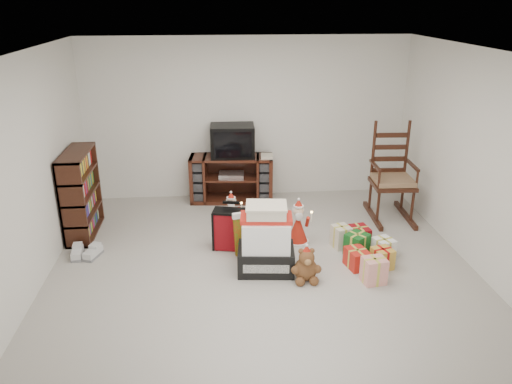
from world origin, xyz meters
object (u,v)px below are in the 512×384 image
at_px(red_suitcase, 230,229).
at_px(santa_figurine, 298,227).
at_px(rocking_chair, 390,184).
at_px(crt_television, 232,141).
at_px(gift_pile, 266,243).
at_px(bookshelf, 81,195).
at_px(tv_stand, 232,179).
at_px(gift_cluster, 366,249).
at_px(sneaker_pair, 85,253).
at_px(teddy_bear, 306,266).
at_px(mrs_claus_figurine, 231,216).

bearing_deg(red_suitcase, santa_figurine, 16.38).
distance_m(rocking_chair, crt_television, 2.43).
bearing_deg(gift_pile, santa_figurine, 58.83).
distance_m(bookshelf, crt_television, 2.35).
bearing_deg(tv_stand, gift_cluster, -47.49).
bearing_deg(sneaker_pair, gift_pile, -8.68).
xyz_separation_m(red_suitcase, crt_television, (0.12, 1.65, 0.70)).
height_order(rocking_chair, crt_television, rocking_chair).
bearing_deg(teddy_bear, red_suitcase, 133.72).
relative_size(rocking_chair, red_suitcase, 2.33).
distance_m(santa_figurine, mrs_claus_figurine, 0.97).
distance_m(sneaker_pair, crt_television, 2.74).
relative_size(gift_pile, red_suitcase, 1.32).
bearing_deg(teddy_bear, tv_stand, 106.26).
bearing_deg(mrs_claus_figurine, tv_stand, 87.13).
bearing_deg(tv_stand, mrs_claus_figurine, -87.41).
xyz_separation_m(gift_pile, red_suitcase, (-0.39, 0.59, -0.09)).
xyz_separation_m(mrs_claus_figurine, gift_cluster, (1.61, -0.98, -0.08)).
bearing_deg(sneaker_pair, santa_figurine, 7.33).
bearing_deg(mrs_claus_figurine, crt_television, 85.92).
height_order(red_suitcase, santa_figurine, santa_figurine).
distance_m(rocking_chair, red_suitcase, 2.51).
xyz_separation_m(gift_cluster, crt_television, (-1.53, 2.08, 0.84)).
relative_size(santa_figurine, sneaker_pair, 1.63).
height_order(teddy_bear, gift_cluster, teddy_bear).
relative_size(rocking_chair, mrs_claus_figurine, 2.57).
height_order(red_suitcase, crt_television, crt_television).
xyz_separation_m(bookshelf, red_suitcase, (1.96, -0.63, -0.29)).
xyz_separation_m(red_suitcase, mrs_claus_figurine, (0.04, 0.55, -0.05)).
xyz_separation_m(gift_pile, mrs_claus_figurine, (-0.35, 1.13, -0.14)).
bearing_deg(santa_figurine, crt_television, 115.70).
distance_m(tv_stand, gift_cluster, 2.59).
relative_size(gift_cluster, crt_television, 1.68).
bearing_deg(bookshelf, tv_stand, 25.98).
bearing_deg(gift_pile, mrs_claus_figurine, 113.14).
relative_size(bookshelf, teddy_bear, 2.91).
bearing_deg(crt_television, rocking_chair, -18.36).
relative_size(tv_stand, santa_figurine, 2.12).
relative_size(santa_figurine, gift_cluster, 0.55).
relative_size(tv_stand, mrs_claus_figurine, 2.35).
distance_m(tv_stand, red_suitcase, 1.63).
xyz_separation_m(red_suitcase, sneaker_pair, (-1.81, -0.07, -0.21)).
bearing_deg(gift_cluster, gift_pile, -172.96).
relative_size(bookshelf, santa_figurine, 1.86).
xyz_separation_m(teddy_bear, santa_figurine, (0.06, 0.92, 0.06)).
distance_m(red_suitcase, teddy_bear, 1.18).
distance_m(teddy_bear, sneaker_pair, 2.74).
bearing_deg(teddy_bear, rocking_chair, 47.44).
relative_size(gift_pile, mrs_claus_figurine, 1.46).
relative_size(rocking_chair, crt_television, 2.13).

